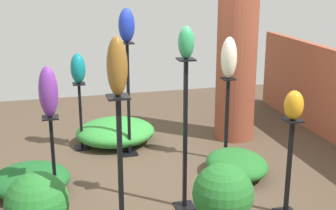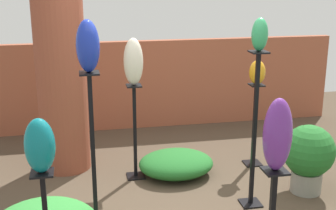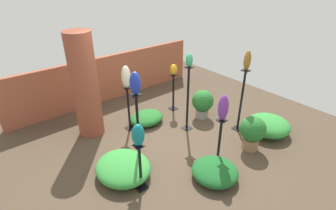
% 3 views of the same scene
% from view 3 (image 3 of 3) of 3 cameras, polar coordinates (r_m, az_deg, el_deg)
% --- Properties ---
extents(ground_plane, '(8.00, 8.00, 0.00)m').
position_cam_3_polar(ground_plane, '(5.92, 0.19, -7.58)').
color(ground_plane, '#4C3D2D').
extents(brick_wall_back, '(5.60, 0.12, 1.28)m').
position_cam_3_polar(brick_wall_back, '(7.62, -12.86, 5.71)').
color(brick_wall_back, '#9E5138').
rests_on(brick_wall_back, ground).
extents(brick_pillar, '(0.56, 0.56, 2.34)m').
position_cam_3_polar(brick_pillar, '(5.88, -17.60, 3.89)').
color(brick_pillar, brown).
rests_on(brick_pillar, ground).
extents(pedestal_amber, '(0.20, 0.20, 0.99)m').
position_cam_3_polar(pedestal_amber, '(6.94, 1.17, 2.44)').
color(pedestal_amber, black).
rests_on(pedestal_amber, ground).
extents(pedestal_ivory, '(0.20, 0.20, 1.07)m').
position_cam_3_polar(pedestal_ivory, '(6.12, -8.54, -1.20)').
color(pedestal_ivory, black).
rests_on(pedestal_ivory, ground).
extents(pedestal_bronze, '(0.20, 0.20, 1.48)m').
position_cam_3_polar(pedestal_bronze, '(6.17, 15.60, 0.37)').
color(pedestal_bronze, black).
rests_on(pedestal_bronze, ground).
extents(pedestal_jade, '(0.20, 0.20, 1.55)m').
position_cam_3_polar(pedestal_jade, '(5.96, 4.30, 0.74)').
color(pedestal_jade, black).
rests_on(pedestal_jade, ground).
extents(pedestal_violet, '(0.20, 0.20, 0.97)m').
position_cam_3_polar(pedestal_violet, '(5.16, 11.08, -8.24)').
color(pedestal_violet, black).
rests_on(pedestal_violet, ground).
extents(pedestal_teal, '(0.20, 0.20, 0.91)m').
position_cam_3_polar(pedestal_teal, '(4.57, -6.05, -13.76)').
color(pedestal_teal, black).
rests_on(pedestal_teal, ground).
extents(pedestal_cobalt, '(0.20, 0.20, 1.48)m').
position_cam_3_polar(pedestal_cobalt, '(4.95, -6.48, -6.02)').
color(pedestal_cobalt, black).
rests_on(pedestal_cobalt, ground).
extents(art_vase_amber, '(0.19, 0.18, 0.28)m').
position_cam_3_polar(art_vase_amber, '(6.67, 1.23, 7.74)').
color(art_vase_amber, orange).
rests_on(art_vase_amber, pedestal_amber).
extents(art_vase_ivory, '(0.21, 0.19, 0.51)m').
position_cam_3_polar(art_vase_ivory, '(5.76, -9.12, 6.09)').
color(art_vase_ivory, beige).
rests_on(art_vase_ivory, pedestal_ivory).
extents(art_vase_bronze, '(0.15, 0.15, 0.43)m').
position_cam_3_polar(art_vase_bronze, '(5.79, 16.88, 9.27)').
color(art_vase_bronze, brown).
rests_on(art_vase_bronze, pedestal_bronze).
extents(art_vase_jade, '(0.15, 0.15, 0.30)m').
position_cam_3_polar(art_vase_jade, '(5.58, 4.66, 9.74)').
color(art_vase_jade, '#2D9356').
rests_on(art_vase_jade, pedestal_jade).
extents(art_vase_violet, '(0.20, 0.19, 0.50)m').
position_cam_3_polar(art_vase_violet, '(4.75, 11.93, -0.60)').
color(art_vase_violet, '#6B2D8C').
rests_on(art_vase_violet, pedestal_violet).
extents(art_vase_teal, '(0.21, 0.20, 0.39)m').
position_cam_3_polar(art_vase_teal, '(4.14, -6.53, -6.52)').
color(art_vase_teal, '#0F727A').
rests_on(art_vase_teal, pedestal_teal).
extents(art_vase_cobalt, '(0.19, 0.20, 0.42)m').
position_cam_3_polar(art_vase_cobalt, '(4.47, -7.16, 4.72)').
color(art_vase_cobalt, '#192D9E').
rests_on(art_vase_cobalt, pedestal_cobalt).
extents(potted_plant_mid_left, '(0.54, 0.54, 0.73)m').
position_cam_3_polar(potted_plant_mid_left, '(6.62, 7.54, 0.56)').
color(potted_plant_mid_left, gray).
rests_on(potted_plant_mid_left, ground).
extents(potted_plant_walkway_edge, '(0.53, 0.53, 0.76)m').
position_cam_3_polar(potted_plant_walkway_edge, '(5.69, 17.91, -5.46)').
color(potted_plant_walkway_edge, '#936B4C').
rests_on(potted_plant_walkway_edge, ground).
extents(foliage_bed_east, '(0.85, 0.71, 0.27)m').
position_cam_3_polar(foliage_bed_east, '(6.48, -4.69, -2.80)').
color(foliage_bed_east, '#236B28').
rests_on(foliage_bed_east, ground).
extents(foliage_bed_west, '(0.83, 0.86, 0.29)m').
position_cam_3_polar(foliage_bed_west, '(4.98, 10.15, -14.04)').
color(foliage_bed_west, '#195923').
rests_on(foliage_bed_west, ground).
extents(foliage_bed_center, '(0.97, 0.97, 0.39)m').
position_cam_3_polar(foliage_bed_center, '(6.48, 20.96, -4.15)').
color(foliage_bed_center, '#338C38').
rests_on(foliage_bed_center, ground).
extents(foliage_bed_rear, '(0.98, 1.09, 0.34)m').
position_cam_3_polar(foliage_bed_rear, '(5.01, -9.74, -13.29)').
color(foliage_bed_rear, '#338C38').
rests_on(foliage_bed_rear, ground).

